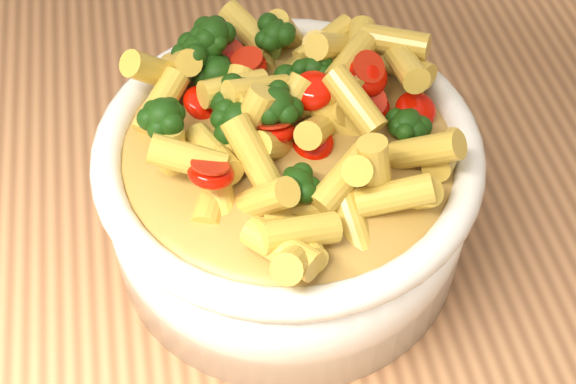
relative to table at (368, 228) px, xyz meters
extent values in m
cube|color=tan|center=(0.00, 0.00, 0.08)|extent=(1.20, 0.80, 0.04)
cylinder|color=white|center=(-0.08, -0.07, 0.15)|extent=(0.23, 0.23, 0.09)
ellipsoid|color=white|center=(-0.08, -0.07, 0.12)|extent=(0.21, 0.21, 0.03)
torus|color=white|center=(-0.08, -0.07, 0.19)|extent=(0.23, 0.23, 0.02)
ellipsoid|color=#E3B04D|center=(-0.08, -0.07, 0.19)|extent=(0.20, 0.20, 0.02)
camera|label=1|loc=(-0.14, -0.38, 0.54)|focal=50.00mm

